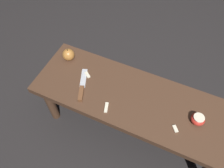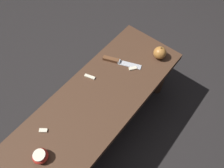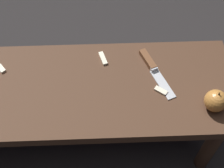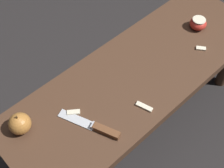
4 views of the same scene
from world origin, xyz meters
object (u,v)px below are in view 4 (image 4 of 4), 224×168
(apple_whole, at_px, (20,124))
(apple_cut, at_px, (198,23))
(knife, at_px, (98,128))
(wooden_bench, at_px, (139,81))

(apple_whole, xyz_separation_m, apple_cut, (0.82, -0.09, -0.01))
(apple_cut, bearing_deg, knife, -173.10)
(wooden_bench, height_order, knife, knife)
(knife, xyz_separation_m, apple_whole, (-0.19, 0.17, 0.03))
(wooden_bench, bearing_deg, knife, -165.24)
(apple_whole, bearing_deg, knife, -42.84)
(knife, relative_size, apple_cut, 3.12)
(apple_whole, height_order, apple_cut, apple_whole)
(apple_whole, bearing_deg, apple_cut, -6.61)
(wooden_bench, height_order, apple_whole, apple_whole)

